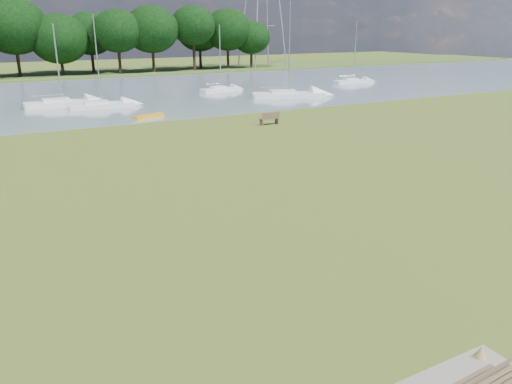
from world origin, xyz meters
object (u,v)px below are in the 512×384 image
sailboat_0 (101,103)px  sailboat_5 (353,80)px  sailboat_1 (61,102)px  sailboat_2 (288,93)px  kayak (149,116)px  sailboat_6 (220,88)px  riverbank_bench (270,119)px

sailboat_0 → sailboat_5: 36.83m
sailboat_1 → sailboat_2: 24.25m
kayak → sailboat_0: bearing=86.7°
sailboat_1 → sailboat_6: (19.05, 2.94, -0.03)m
riverbank_bench → sailboat_5: (26.17, 21.30, -0.01)m
sailboat_1 → sailboat_2: size_ratio=0.77×
sailboat_6 → sailboat_5: bearing=-8.2°
kayak → sailboat_5: size_ratio=0.34×
kayak → sailboat_1: sailboat_1 is taller
sailboat_6 → riverbank_bench: bearing=-112.0°
sailboat_0 → sailboat_6: size_ratio=1.12×
kayak → sailboat_2: (17.98, 5.54, 0.34)m
sailboat_2 → sailboat_6: size_ratio=1.31×
riverbank_bench → kayak: riverbank_bench is taller
sailboat_5 → sailboat_6: sailboat_5 is taller
sailboat_0 → sailboat_1: (-3.28, 2.88, 0.05)m
kayak → sailboat_1: (-5.70, 10.77, 0.34)m
kayak → sailboat_2: sailboat_2 is taller
sailboat_0 → sailboat_2: size_ratio=0.86×
sailboat_0 → sailboat_2: sailboat_2 is taller
sailboat_1 → sailboat_5: bearing=3.6°
riverbank_bench → sailboat_0: size_ratio=0.19×
kayak → sailboat_6: size_ratio=0.37×
sailboat_1 → kayak: bearing=-62.4°
sailboat_2 → sailboat_6: bearing=139.9°
riverbank_bench → sailboat_2: bearing=52.9°
sailboat_6 → sailboat_2: bearing=-68.0°
sailboat_1 → sailboat_0: bearing=-41.6°
sailboat_0 → sailboat_1: sailboat_0 is taller
riverbank_bench → kayak: (-7.80, 7.80, -0.33)m
riverbank_bench → sailboat_2: 16.78m
sailboat_0 → kayak: bearing=-70.4°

